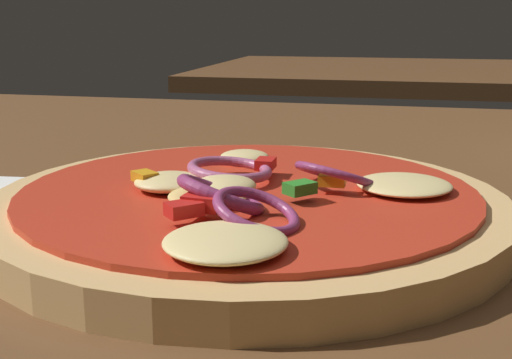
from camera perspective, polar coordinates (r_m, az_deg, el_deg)
dining_table at (r=0.34m, az=6.36°, el=-6.69°), size 1.32×0.96×0.03m
pizza at (r=0.34m, az=-0.73°, el=-2.42°), size 0.26×0.26×0.04m
background_table at (r=1.40m, az=10.90°, el=8.87°), size 0.71×0.59×0.03m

